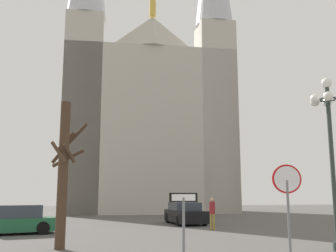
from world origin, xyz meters
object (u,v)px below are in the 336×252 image
object	(u,v)px
parked_car_near_black	(185,214)
stop_sign	(287,192)
pedestrian_walking	(212,210)
cathedral	(149,104)
one_way_arrow_sign	(184,222)
bare_tree	(64,170)
parked_car_far_green	(14,220)
street_lamp	(330,128)

from	to	relation	value
parked_car_near_black	stop_sign	bearing A→B (deg)	-90.89
pedestrian_walking	cathedral	bearing A→B (deg)	92.83
one_way_arrow_sign	bare_tree	world-z (taller)	bare_tree
bare_tree	cathedral	bearing A→B (deg)	76.15
one_way_arrow_sign	pedestrian_walking	world-z (taller)	one_way_arrow_sign
parked_car_far_green	one_way_arrow_sign	bearing A→B (deg)	-61.77
cathedral	pedestrian_walking	bearing A→B (deg)	-87.17
parked_car_near_black	parked_car_far_green	bearing A→B (deg)	-153.68
cathedral	stop_sign	bearing A→B (deg)	-89.61
street_lamp	pedestrian_walking	bearing A→B (deg)	103.16
stop_sign	bare_tree	world-z (taller)	bare_tree
street_lamp	bare_tree	bearing A→B (deg)	167.37
bare_tree	parked_car_far_green	xyz separation A→B (m)	(-2.81, 6.02, -2.21)
stop_sign	pedestrian_walking	bearing A→B (deg)	85.69
street_lamp	parked_car_far_green	world-z (taller)	street_lamp
cathedral	pedestrian_walking	world-z (taller)	cathedral
parked_car_far_green	parked_car_near_black	bearing A→B (deg)	26.32
cathedral	bare_tree	world-z (taller)	cathedral
parked_car_near_black	one_way_arrow_sign	bearing A→B (deg)	-102.78
cathedral	one_way_arrow_sign	world-z (taller)	cathedral
stop_sign	one_way_arrow_sign	distance (m)	3.83
cathedral	pedestrian_walking	xyz separation A→B (m)	(1.02, -20.59, -10.72)
bare_tree	street_lamp	bearing A→B (deg)	-12.63
cathedral	one_way_arrow_sign	xyz separation A→B (m)	(-3.29, -32.59, -10.48)
stop_sign	street_lamp	bearing A→B (deg)	34.87
cathedral	parked_car_near_black	bearing A→B (deg)	-88.41
one_way_arrow_sign	street_lamp	distance (m)	7.80
street_lamp	pedestrian_walking	xyz separation A→B (m)	(-2.03, 8.66, -3.33)
cathedral	street_lamp	xyz separation A→B (m)	(3.04, -29.25, -7.39)
parked_car_near_black	parked_car_far_green	world-z (taller)	parked_car_far_green
one_way_arrow_sign	parked_car_far_green	distance (m)	13.12
street_lamp	bare_tree	size ratio (longest dim) A/B	1.15
cathedral	parked_car_far_green	distance (m)	25.63
cathedral	parked_car_far_green	bearing A→B (deg)	-114.25
cathedral	stop_sign	world-z (taller)	cathedral
cathedral	parked_car_far_green	xyz separation A→B (m)	(-9.48, -21.05, -11.13)
cathedral	bare_tree	distance (m)	29.28
parked_car_near_black	parked_car_far_green	size ratio (longest dim) A/B	1.01
street_lamp	parked_car_near_black	world-z (taller)	street_lamp
street_lamp	parked_car_near_black	distance (m)	13.88
one_way_arrow_sign	street_lamp	size ratio (longest dim) A/B	0.32
stop_sign	one_way_arrow_sign	xyz separation A→B (m)	(-3.50, -1.37, -0.73)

